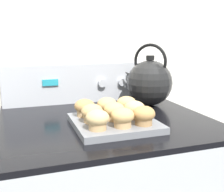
% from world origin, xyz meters
% --- Properties ---
extents(wall_back, '(8.00, 0.05, 2.40)m').
position_xyz_m(wall_back, '(0.00, 0.71, 1.20)').
color(wall_back, silver).
rests_on(wall_back, ground_plane).
extents(control_panel, '(0.74, 0.07, 0.18)m').
position_xyz_m(control_panel, '(0.00, 0.65, 1.01)').
color(control_panel, '#B7BABF').
rests_on(control_panel, stove_range).
extents(muffin_pan, '(0.27, 0.27, 0.02)m').
position_xyz_m(muffin_pan, '(-0.00, 0.26, 0.93)').
color(muffin_pan, slate).
rests_on(muffin_pan, stove_range).
extents(muffin_r0_c0, '(0.07, 0.07, 0.06)m').
position_xyz_m(muffin_r0_c0, '(-0.08, 0.18, 0.98)').
color(muffin_r0_c0, tan).
rests_on(muffin_r0_c0, muffin_pan).
extents(muffin_r0_c1, '(0.07, 0.07, 0.06)m').
position_xyz_m(muffin_r0_c1, '(-0.00, 0.18, 0.98)').
color(muffin_r0_c1, tan).
rests_on(muffin_r0_c1, muffin_pan).
extents(muffin_r0_c2, '(0.07, 0.07, 0.06)m').
position_xyz_m(muffin_r0_c2, '(0.07, 0.18, 0.98)').
color(muffin_r0_c2, '#A37A4C').
rests_on(muffin_r0_c2, muffin_pan).
extents(muffin_r1_c0, '(0.07, 0.07, 0.06)m').
position_xyz_m(muffin_r1_c0, '(-0.08, 0.26, 0.98)').
color(muffin_r1_c0, tan).
rests_on(muffin_r1_c0, muffin_pan).
extents(muffin_r1_c1, '(0.07, 0.07, 0.06)m').
position_xyz_m(muffin_r1_c1, '(-0.00, 0.26, 0.98)').
color(muffin_r1_c1, tan).
rests_on(muffin_r1_c1, muffin_pan).
extents(muffin_r1_c2, '(0.07, 0.07, 0.06)m').
position_xyz_m(muffin_r1_c2, '(0.07, 0.25, 0.98)').
color(muffin_r1_c2, tan).
rests_on(muffin_r1_c2, muffin_pan).
extents(muffin_r2_c0, '(0.07, 0.07, 0.06)m').
position_xyz_m(muffin_r2_c0, '(-0.08, 0.34, 0.98)').
color(muffin_r2_c0, tan).
rests_on(muffin_r2_c0, muffin_pan).
extents(muffin_r2_c1, '(0.07, 0.07, 0.06)m').
position_xyz_m(muffin_r2_c1, '(-0.00, 0.34, 0.98)').
color(muffin_r2_c1, olive).
rests_on(muffin_r2_c1, muffin_pan).
extents(muffin_r2_c2, '(0.07, 0.07, 0.06)m').
position_xyz_m(muffin_r2_c2, '(0.08, 0.33, 0.98)').
color(muffin_r2_c2, olive).
rests_on(muffin_r2_c2, muffin_pan).
extents(tea_kettle, '(0.20, 0.22, 0.27)m').
position_xyz_m(tea_kettle, '(0.25, 0.49, 1.03)').
color(tea_kettle, black).
rests_on(tea_kettle, stove_range).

